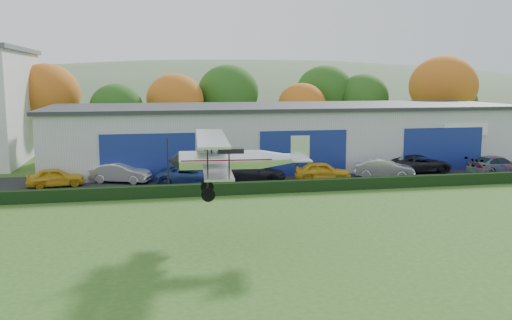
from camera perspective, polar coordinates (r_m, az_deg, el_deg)
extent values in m
plane|color=#2A561B|center=(21.87, 8.46, -12.25)|extent=(300.00, 300.00, 0.00)
cube|color=black|center=(42.14, 2.68, -1.94)|extent=(48.00, 9.00, 0.05)
cube|color=black|center=(37.52, 4.46, -2.69)|extent=(46.00, 0.60, 0.80)
cube|color=#B2B7BC|center=(48.99, 3.00, 2.47)|extent=(40.00, 12.00, 5.00)
cube|color=#2D3033|center=(48.77, 3.03, 5.57)|extent=(40.60, 12.60, 0.30)
cube|color=navy|center=(41.57, -11.12, 0.24)|extent=(7.00, 0.12, 3.60)
cube|color=navy|center=(43.28, 4.97, 0.70)|extent=(7.00, 0.12, 3.60)
cube|color=navy|center=(48.02, 18.85, 1.05)|extent=(7.00, 0.12, 3.60)
cylinder|color=#3D2614|center=(60.34, -20.75, 2.20)|extent=(0.36, 0.36, 3.15)
ellipsoid|color=#AF5315|center=(60.05, -20.98, 6.43)|extent=(6.84, 6.84, 6.16)
cylinder|color=#3D2614|center=(57.64, -14.17, 1.88)|extent=(0.36, 0.36, 2.45)
ellipsoid|color=#1E4C14|center=(57.35, -14.30, 5.31)|extent=(5.32, 5.32, 4.79)
cylinder|color=#3D2614|center=(59.61, -8.32, 2.43)|extent=(0.36, 0.36, 2.80)
ellipsoid|color=#AF5315|center=(59.32, -8.40, 6.24)|extent=(6.08, 6.08, 5.47)
cylinder|color=#3D2614|center=(62.16, -2.88, 2.93)|extent=(0.36, 0.36, 3.15)
ellipsoid|color=#1E4C14|center=(61.88, -2.92, 7.04)|extent=(6.84, 6.84, 6.16)
cylinder|color=#3D2614|center=(61.94, 4.74, 2.57)|extent=(0.36, 0.36, 2.45)
ellipsoid|color=#AF5315|center=(61.67, 4.78, 5.77)|extent=(5.32, 5.32, 4.79)
cylinder|color=#3D2614|center=(66.42, 10.92, 3.00)|extent=(0.36, 0.36, 2.80)
ellipsoid|color=#1E4C14|center=(66.16, 11.02, 6.41)|extent=(6.08, 6.08, 5.47)
cylinder|color=#3D2614|center=(66.32, 18.66, 3.00)|extent=(0.36, 0.36, 3.50)
ellipsoid|color=#AF5315|center=(66.06, 18.87, 7.27)|extent=(7.60, 7.60, 6.84)
cylinder|color=#3D2614|center=(71.83, 19.83, 2.92)|extent=(0.36, 0.36, 2.45)
ellipsoid|color=#1E4C14|center=(71.60, 19.97, 5.68)|extent=(5.32, 5.32, 4.79)
cylinder|color=#3D2614|center=(66.89, 7.10, 3.28)|extent=(0.36, 0.36, 3.15)
ellipsoid|color=#1E4C14|center=(66.63, 7.17, 7.10)|extent=(6.84, 6.84, 6.16)
ellipsoid|color=#4C6642|center=(163.13, -1.64, 0.49)|extent=(320.00, 196.00, 56.00)
ellipsoid|color=#4C6642|center=(187.27, 20.00, 2.72)|extent=(240.00, 126.00, 36.00)
imported|color=gold|center=(41.33, -20.13, -1.70)|extent=(4.12, 2.21, 1.33)
imported|color=silver|center=(41.53, -13.87, -1.29)|extent=(4.65, 2.99, 1.45)
imported|color=navy|center=(39.87, -6.73, -1.56)|extent=(5.30, 3.28, 1.37)
imported|color=black|center=(40.62, -0.46, -1.24)|extent=(5.43, 3.31, 1.47)
imported|color=gold|center=(41.36, 6.95, -1.16)|extent=(4.45, 2.64, 1.42)
imported|color=silver|center=(43.20, 13.16, -0.86)|extent=(4.80, 3.07, 1.49)
imported|color=black|center=(46.60, 16.67, -0.36)|extent=(5.13, 2.46, 1.41)
imported|color=gray|center=(47.85, 23.75, -0.48)|extent=(5.26, 2.76, 1.45)
cylinder|color=silver|center=(25.71, -3.75, -0.01)|extent=(3.86, 1.21, 0.90)
cone|color=silver|center=(26.02, 2.86, 0.11)|extent=(2.27, 1.08, 0.90)
cone|color=black|center=(25.69, -8.55, -0.09)|extent=(0.57, 0.94, 0.90)
cube|color=maroon|center=(25.72, -3.08, 0.12)|extent=(4.26, 1.26, 0.06)
cube|color=black|center=(25.68, -2.65, 0.94)|extent=(1.25, 0.70, 0.25)
cube|color=silver|center=(25.75, -4.19, -0.67)|extent=(1.84, 7.28, 0.10)
cube|color=silver|center=(25.55, -4.67, 2.31)|extent=(1.97, 7.69, 0.10)
cylinder|color=black|center=(23.06, -5.05, -0.07)|extent=(0.06, 0.06, 1.30)
cylinder|color=black|center=(23.10, -2.82, -0.03)|extent=(0.06, 0.06, 1.30)
cylinder|color=black|center=(28.21, -5.34, 1.53)|extent=(0.06, 0.06, 1.30)
cylinder|color=black|center=(28.24, -3.52, 1.56)|extent=(0.06, 0.06, 1.30)
cylinder|color=black|center=(25.25, -4.63, 1.43)|extent=(0.08, 0.22, 0.75)
cylinder|color=black|center=(25.94, -4.69, 1.62)|extent=(0.08, 0.22, 0.75)
cylinder|color=black|center=(25.41, -5.04, -2.07)|extent=(0.13, 0.70, 1.23)
cylinder|color=black|center=(26.25, -5.09, -1.72)|extent=(0.13, 0.70, 1.23)
cylinder|color=black|center=(25.94, -5.05, -3.20)|extent=(0.23, 1.90, 0.07)
cylinder|color=black|center=(25.06, -4.99, -3.62)|extent=(0.65, 0.19, 0.64)
cylinder|color=black|center=(26.83, -5.10, -2.80)|extent=(0.65, 0.19, 0.64)
cylinder|color=black|center=(26.19, 4.37, -0.41)|extent=(0.37, 0.09, 0.42)
cube|color=silver|center=(26.14, 4.38, 0.24)|extent=(1.11, 2.67, 0.06)
cube|color=silver|center=(26.09, 4.61, 1.33)|extent=(0.90, 0.13, 1.10)
cube|color=black|center=(25.70, -9.15, -0.10)|extent=(0.07, 0.12, 2.20)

